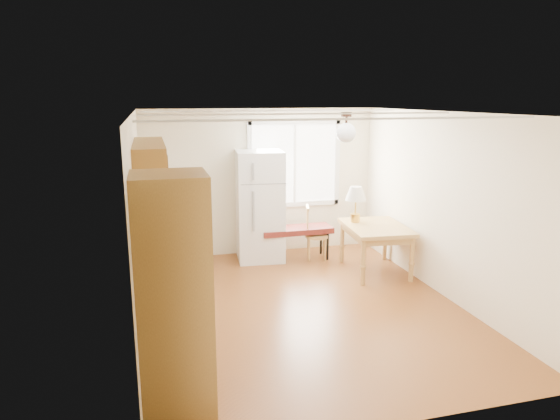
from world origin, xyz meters
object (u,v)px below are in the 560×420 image
object	(u,v)px
chair	(312,229)
refrigerator	(260,206)
dining_table	(376,232)
bench	(296,231)

from	to	relation	value
chair	refrigerator	bearing A→B (deg)	179.03
dining_table	chair	world-z (taller)	chair
dining_table	chair	size ratio (longest dim) A/B	1.40
refrigerator	bench	world-z (taller)	refrigerator
bench	chair	xyz separation A→B (m)	(0.26, -0.05, 0.02)
refrigerator	bench	distance (m)	0.74
dining_table	chair	bearing A→B (deg)	136.59
refrigerator	chair	size ratio (longest dim) A/B	2.04
refrigerator	dining_table	distance (m)	1.96
chair	bench	bearing A→B (deg)	-175.25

